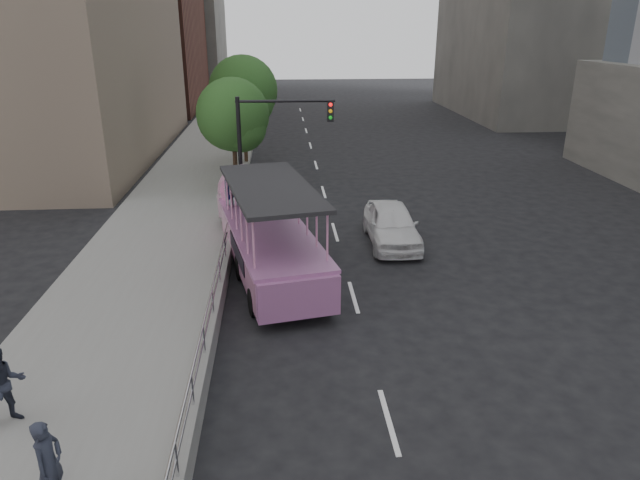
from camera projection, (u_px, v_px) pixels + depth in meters
ground at (334, 370)px, 14.09m from camera, size 160.00×160.00×0.00m
sidewalk at (169, 233)px, 22.98m from camera, size 5.50×80.00×0.30m
kerb_wall at (214, 319)px, 15.57m from camera, size 0.24×30.00×0.36m
guardrail at (212, 297)px, 15.34m from camera, size 0.07×22.00×0.71m
duck_boat at (265, 232)px, 19.99m from camera, size 4.27×10.00×3.23m
car at (392, 224)px, 22.04m from camera, size 1.91×4.58×1.55m
pedestrian_near at (49, 464)px, 9.53m from camera, size 0.52×0.68×1.66m
pedestrian_mid at (3, 386)px, 11.50m from camera, size 1.08×1.03×1.76m
parking_sign at (232, 202)px, 21.10m from camera, size 0.30×0.62×2.97m
traffic_signal at (267, 137)px, 24.39m from camera, size 4.20×0.32×5.20m
street_tree_near at (235, 118)px, 27.37m from camera, size 3.52×3.52×5.72m
street_tree_far at (245, 93)px, 32.80m from camera, size 3.97×3.97×6.45m
midrise_stone_b at (154, 7)px, 69.16m from camera, size 16.00×14.00×20.00m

